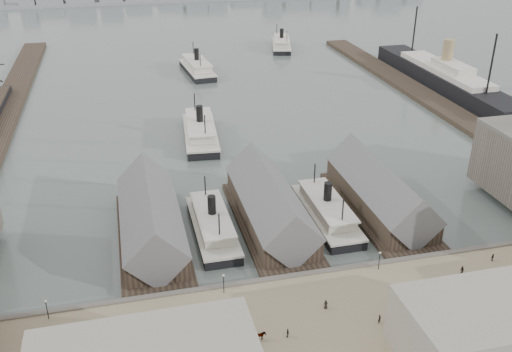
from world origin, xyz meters
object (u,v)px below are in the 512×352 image
object	(u,v)px
ocean_steamer	(444,77)
horse_cart_center	(255,337)
ferry_docked_west	(212,224)
horse_cart_right	(468,297)
horse_cart_left	(148,341)

from	to	relation	value
ocean_steamer	horse_cart_center	size ratio (longest dim) A/B	18.32
horse_cart_center	ferry_docked_west	bearing A→B (deg)	-2.46
horse_cart_center	ocean_steamer	bearing A→B (deg)	-43.91
ocean_steamer	horse_cart_center	xyz separation A→B (m)	(-104.49, -121.64, -1.07)
ferry_docked_west	horse_cart_center	xyz separation A→B (m)	(0.51, -37.01, 0.58)
ocean_steamer	horse_cart_right	xyz separation A→B (m)	(-65.84, -120.71, -1.07)
ocean_steamer	horse_cart_left	bearing A→B (deg)	-135.69
ocean_steamer	horse_cart_center	world-z (taller)	ocean_steamer
horse_cart_left	horse_cart_right	distance (m)	55.42
horse_cart_left	horse_cart_right	size ratio (longest dim) A/B	0.95
horse_cart_left	horse_cart_center	distance (m)	17.04
horse_cart_left	horse_cart_center	bearing A→B (deg)	-65.44
ferry_docked_west	horse_cart_left	size ratio (longest dim) A/B	5.98
ferry_docked_west	horse_cart_right	size ratio (longest dim) A/B	5.66
horse_cart_left	horse_cart_center	xyz separation A→B (m)	(16.72, -3.30, 0.06)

